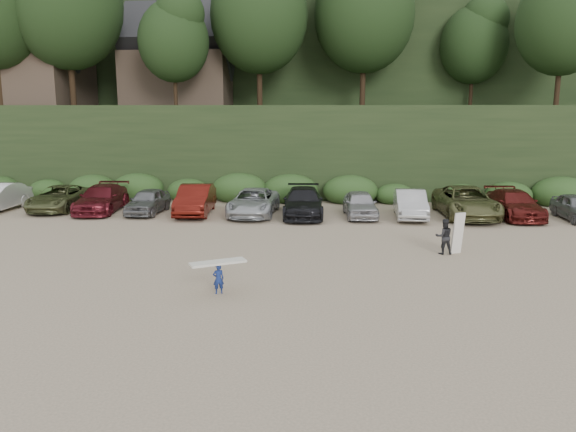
# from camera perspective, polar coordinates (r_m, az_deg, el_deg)

# --- Properties ---
(ground) EXTENTS (120.00, 120.00, 0.00)m
(ground) POSITION_cam_1_polar(r_m,az_deg,el_deg) (21.23, 3.69, -5.06)
(ground) COLOR tan
(ground) RESTS_ON ground
(hillside_backdrop) EXTENTS (90.00, 41.50, 28.00)m
(hillside_backdrop) POSITION_cam_1_polar(r_m,az_deg,el_deg) (56.59, 4.52, 16.38)
(hillside_backdrop) COLOR black
(hillside_backdrop) RESTS_ON ground
(parked_cars) EXTENTS (36.43, 6.25, 1.64)m
(parked_cars) POSITION_cam_1_polar(r_m,az_deg,el_deg) (31.16, -3.63, 1.53)
(parked_cars) COLOR #A0A0A4
(parked_cars) RESTS_ON ground
(child_surfer) EXTENTS (1.80, 1.31, 1.07)m
(child_surfer) POSITION_cam_1_polar(r_m,az_deg,el_deg) (18.03, -7.10, -5.64)
(child_surfer) COLOR navy
(child_surfer) RESTS_ON ground
(adult_surfer) EXTENTS (1.21, 0.63, 1.71)m
(adult_surfer) POSITION_cam_1_polar(r_m,az_deg,el_deg) (23.56, 15.69, -1.99)
(adult_surfer) COLOR black
(adult_surfer) RESTS_ON ground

